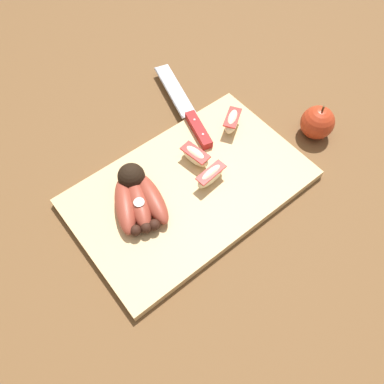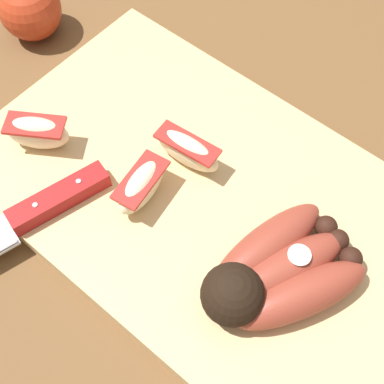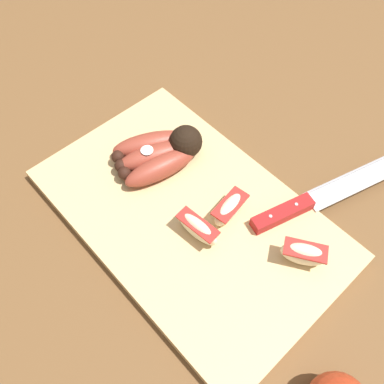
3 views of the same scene
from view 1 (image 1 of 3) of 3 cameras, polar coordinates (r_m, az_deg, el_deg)
name	(u,v)px [view 1 (image 1 of 3)]	position (r m, az deg, el deg)	size (l,w,h in m)	color
ground_plane	(186,194)	(0.77, -0.97, -0.29)	(6.00, 6.00, 0.00)	brown
cutting_board	(191,189)	(0.77, -0.16, 0.43)	(0.46, 0.29, 0.02)	tan
banana_bunch	(137,197)	(0.73, -8.16, -0.75)	(0.12, 0.15, 0.06)	black
chefs_knife	(190,115)	(0.87, -0.35, 11.36)	(0.10, 0.28, 0.02)	silver
apple_wedge_near	(232,121)	(0.84, 5.98, 10.45)	(0.07, 0.06, 0.04)	beige
apple_wedge_middle	(195,156)	(0.78, 0.48, 5.40)	(0.04, 0.07, 0.04)	beige
apple_wedge_far	(211,176)	(0.75, 2.82, 2.43)	(0.07, 0.03, 0.04)	beige
whole_apple	(317,123)	(0.88, 18.17, 9.80)	(0.07, 0.07, 0.08)	#AD3319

